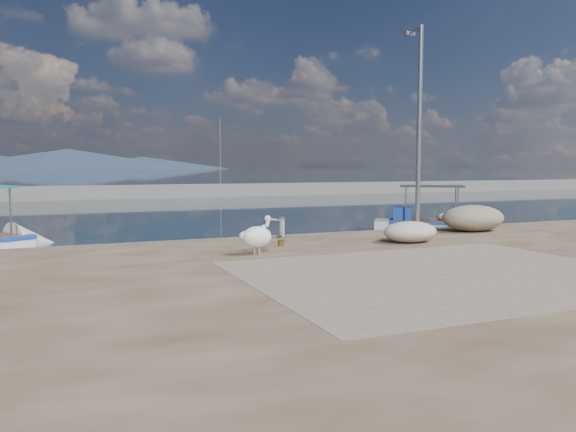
{
  "coord_description": "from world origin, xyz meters",
  "views": [
    {
      "loc": [
        -7.17,
        -13.28,
        2.95
      ],
      "look_at": [
        0.0,
        3.8,
        1.3
      ],
      "focal_mm": 35.0,
      "sensor_mm": 36.0,
      "label": 1
    }
  ],
  "objects_px": {
    "boat_right": "(429,227)",
    "pelican": "(258,236)",
    "lamp_post": "(418,140)",
    "bollard_near": "(282,226)"
  },
  "relations": [
    {
      "from": "boat_right",
      "to": "pelican",
      "type": "height_order",
      "value": "boat_right"
    },
    {
      "from": "lamp_post",
      "to": "bollard_near",
      "type": "relative_size",
      "value": 9.73
    },
    {
      "from": "boat_right",
      "to": "bollard_near",
      "type": "bearing_deg",
      "value": -125.16
    },
    {
      "from": "boat_right",
      "to": "bollard_near",
      "type": "relative_size",
      "value": 7.12
    },
    {
      "from": "boat_right",
      "to": "pelican",
      "type": "bearing_deg",
      "value": -114.3
    },
    {
      "from": "lamp_post",
      "to": "bollard_near",
      "type": "xyz_separation_m",
      "value": [
        -3.95,
        2.23,
        -2.91
      ]
    },
    {
      "from": "boat_right",
      "to": "lamp_post",
      "type": "height_order",
      "value": "lamp_post"
    },
    {
      "from": "lamp_post",
      "to": "bollard_near",
      "type": "distance_m",
      "value": 5.39
    },
    {
      "from": "boat_right",
      "to": "pelican",
      "type": "xyz_separation_m",
      "value": [
        -10.52,
        -6.31,
        0.83
      ]
    },
    {
      "from": "pelican",
      "to": "lamp_post",
      "type": "relative_size",
      "value": 0.16
    }
  ]
}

